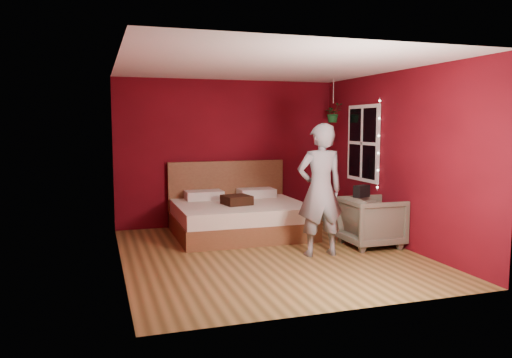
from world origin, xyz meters
TOP-DOWN VIEW (x-y plane):
  - floor at (0.00, 0.00)m, footprint 4.50×4.50m
  - room_walls at (0.00, 0.00)m, footprint 4.04×4.54m
  - window at (1.97, 0.90)m, footprint 0.05×0.97m
  - fairy_lights at (1.94, 0.38)m, footprint 0.04×0.04m
  - bed at (-0.05, 1.40)m, footprint 2.11×1.79m
  - person at (0.65, -0.27)m, footprint 0.68×0.46m
  - armchair at (1.60, -0.04)m, footprint 0.82×0.80m
  - handbag at (1.45, 0.00)m, footprint 0.28×0.21m
  - throw_pillow at (-0.13, 1.20)m, footprint 0.47×0.47m
  - hanging_plant at (1.75, 1.58)m, footprint 0.35×0.32m

SIDE VIEW (x-z plane):
  - floor at x=0.00m, z-range 0.00..0.00m
  - bed at x=-0.05m, z-range -0.28..0.88m
  - armchair at x=1.60m, z-range 0.00..0.74m
  - throw_pillow at x=-0.13m, z-range 0.53..0.67m
  - handbag at x=1.45m, z-range 0.74..0.92m
  - person at x=0.65m, z-range 0.00..1.83m
  - fairy_lights at x=1.94m, z-range 0.77..2.22m
  - window at x=1.97m, z-range 0.87..2.14m
  - room_walls at x=0.00m, z-range 0.37..2.99m
  - hanging_plant at x=1.75m, z-range 1.64..2.39m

